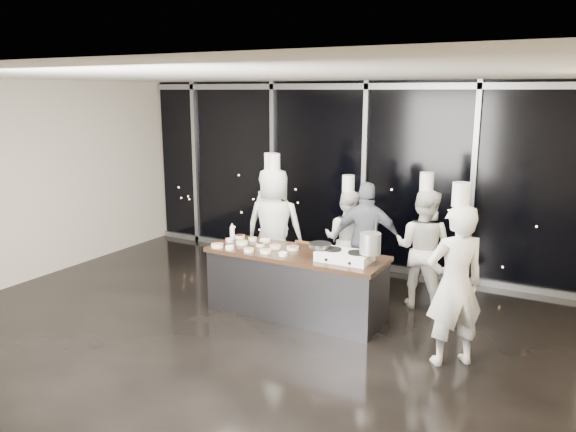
# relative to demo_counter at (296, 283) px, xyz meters

# --- Properties ---
(ground) EXTENTS (9.00, 9.00, 0.00)m
(ground) POSITION_rel_demo_counter_xyz_m (0.00, -0.90, -0.45)
(ground) COLOR black
(ground) RESTS_ON ground
(room_shell) EXTENTS (9.02, 7.02, 3.21)m
(room_shell) POSITION_rel_demo_counter_xyz_m (0.18, -0.90, 1.79)
(room_shell) COLOR beige
(room_shell) RESTS_ON ground
(window_wall) EXTENTS (8.90, 0.11, 3.20)m
(window_wall) POSITION_rel_demo_counter_xyz_m (0.00, 2.53, 1.14)
(window_wall) COLOR black
(window_wall) RESTS_ON ground
(demo_counter) EXTENTS (2.46, 0.86, 0.90)m
(demo_counter) POSITION_rel_demo_counter_xyz_m (0.00, 0.00, 0.00)
(demo_counter) COLOR #3A3A3F
(demo_counter) RESTS_ON ground
(stove) EXTENTS (0.69, 0.44, 0.14)m
(stove) POSITION_rel_demo_counter_xyz_m (0.73, -0.05, 0.51)
(stove) COLOR white
(stove) RESTS_ON demo_counter
(frying_pan) EXTENTS (0.51, 0.29, 0.05)m
(frying_pan) POSITION_rel_demo_counter_xyz_m (0.38, -0.06, 0.61)
(frying_pan) COLOR slate
(frying_pan) RESTS_ON stove
(stock_pot) EXTENTS (0.26, 0.26, 0.26)m
(stock_pot) POSITION_rel_demo_counter_xyz_m (1.07, -0.04, 0.72)
(stock_pot) COLOR silver
(stock_pot) RESTS_ON stove
(prep_bowls) EXTENTS (1.15, 0.72, 0.05)m
(prep_bowls) POSITION_rel_demo_counter_xyz_m (-0.64, -0.04, 0.47)
(prep_bowls) COLOR white
(prep_bowls) RESTS_ON demo_counter
(squeeze_bottle) EXTENTS (0.07, 0.07, 0.24)m
(squeeze_bottle) POSITION_rel_demo_counter_xyz_m (-1.14, 0.15, 0.56)
(squeeze_bottle) COLOR white
(squeeze_bottle) RESTS_ON demo_counter
(chef_far_left) EXTENTS (0.76, 0.58, 2.09)m
(chef_far_left) POSITION_rel_demo_counter_xyz_m (-0.98, 1.00, 0.50)
(chef_far_left) COLOR silver
(chef_far_left) RESTS_ON ground
(chef_left) EXTENTS (1.03, 0.81, 2.09)m
(chef_left) POSITION_rel_demo_counter_xyz_m (-0.89, 0.96, 0.49)
(chef_left) COLOR silver
(chef_left) RESTS_ON ground
(chef_center) EXTENTS (0.79, 0.64, 1.78)m
(chef_center) POSITION_rel_demo_counter_xyz_m (0.17, 1.38, 0.33)
(chef_center) COLOR silver
(chef_center) RESTS_ON ground
(guest) EXTENTS (1.08, 0.64, 1.73)m
(guest) POSITION_rel_demo_counter_xyz_m (0.56, 1.19, 0.41)
(guest) COLOR #151E3B
(guest) RESTS_ON ground
(chef_right) EXTENTS (0.88, 0.71, 1.94)m
(chef_right) POSITION_rel_demo_counter_xyz_m (1.42, 1.14, 0.41)
(chef_right) COLOR silver
(chef_right) RESTS_ON ground
(chef_side) EXTENTS (0.80, 0.77, 2.08)m
(chef_side) POSITION_rel_demo_counter_xyz_m (2.20, -0.40, 0.49)
(chef_side) COLOR silver
(chef_side) RESTS_ON ground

